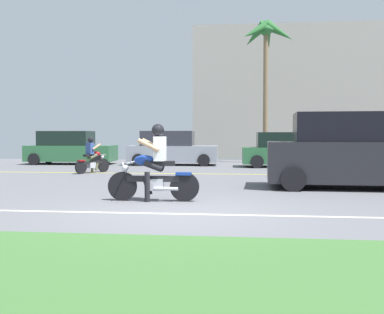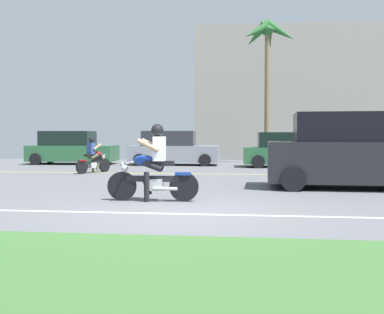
% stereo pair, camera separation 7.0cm
% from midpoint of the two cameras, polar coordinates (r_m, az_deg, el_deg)
% --- Properties ---
extents(ground, '(56.00, 30.00, 0.04)m').
position_cam_midpoint_polar(ground, '(11.61, 0.12, -4.44)').
color(ground, slate).
extents(grass_median, '(56.00, 3.80, 0.06)m').
position_cam_midpoint_polar(grass_median, '(4.74, -9.82, -14.46)').
color(grass_median, '#3D6B33').
rests_on(grass_median, ground).
extents(lane_line_near, '(50.40, 0.12, 0.01)m').
position_cam_midpoint_polar(lane_line_near, '(8.52, -2.25, -6.90)').
color(lane_line_near, silver).
rests_on(lane_line_near, ground).
extents(lane_line_far, '(50.40, 0.12, 0.01)m').
position_cam_midpoint_polar(lane_line_far, '(17.10, 2.20, -2.06)').
color(lane_line_far, yellow).
rests_on(lane_line_far, ground).
extents(motorcyclist, '(1.98, 0.65, 1.66)m').
position_cam_midpoint_polar(motorcyclist, '(10.12, -4.83, -1.40)').
color(motorcyclist, black).
rests_on(motorcyclist, ground).
extents(suv_nearby, '(4.71, 2.23, 2.01)m').
position_cam_midpoint_polar(suv_nearby, '(13.19, 18.95, 0.60)').
color(suv_nearby, '#232328').
rests_on(suv_nearby, ground).
extents(parked_car_0, '(4.22, 2.00, 1.60)m').
position_cam_midpoint_polar(parked_car_0, '(23.57, -14.67, 0.98)').
color(parked_car_0, '#2D663D').
rests_on(parked_car_0, ground).
extents(parked_car_1, '(4.21, 1.90, 1.60)m').
position_cam_midpoint_polar(parked_car_1, '(22.16, -2.59, 0.95)').
color(parked_car_1, '#8C939E').
rests_on(parked_car_1, ground).
extents(parked_car_2, '(4.34, 1.97, 1.54)m').
position_cam_midpoint_polar(parked_car_2, '(21.15, 11.65, 0.74)').
color(parked_car_2, '#2D663D').
rests_on(parked_car_2, ground).
extents(palm_tree_1, '(2.83, 2.89, 7.23)m').
position_cam_midpoint_polar(palm_tree_1, '(24.41, 8.84, 13.65)').
color(palm_tree_1, '#846B4C').
rests_on(palm_tree_1, ground).
extents(motorcyclist_distant, '(0.87, 1.44, 1.35)m').
position_cam_midpoint_polar(motorcyclist_distant, '(17.93, -12.14, -0.08)').
color(motorcyclist_distant, black).
rests_on(motorcyclist_distant, ground).
extents(building_far, '(15.07, 4.00, 7.81)m').
position_cam_midpoint_polar(building_far, '(29.87, 15.10, 7.38)').
color(building_far, '#A8A399').
rests_on(building_far, ground).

